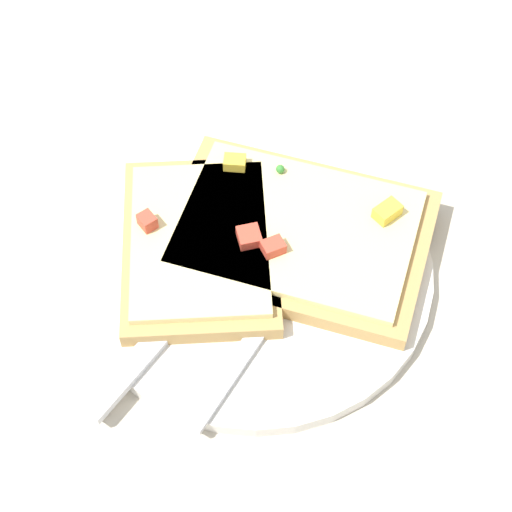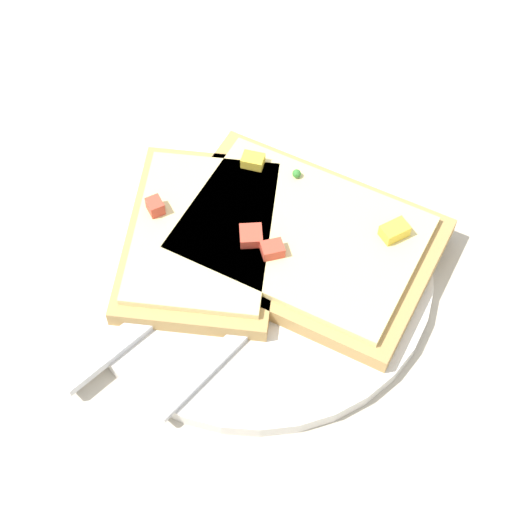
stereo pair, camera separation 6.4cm
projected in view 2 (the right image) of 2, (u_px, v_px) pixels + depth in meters
ground_plane at (256, 272)px, 0.66m from camera, size 4.00×4.00×0.00m
plate at (256, 268)px, 0.65m from camera, size 0.27×0.27×0.01m
fork at (267, 307)px, 0.62m from camera, size 0.19×0.10×0.01m
knife at (165, 305)px, 0.62m from camera, size 0.21×0.10×0.01m
pizza_slice_main at (301, 239)px, 0.65m from camera, size 0.23×0.24×0.03m
pizza_slice_corner at (204, 236)px, 0.65m from camera, size 0.18×0.20×0.03m
crumb_scatter at (250, 245)px, 0.65m from camera, size 0.08×0.08×0.01m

